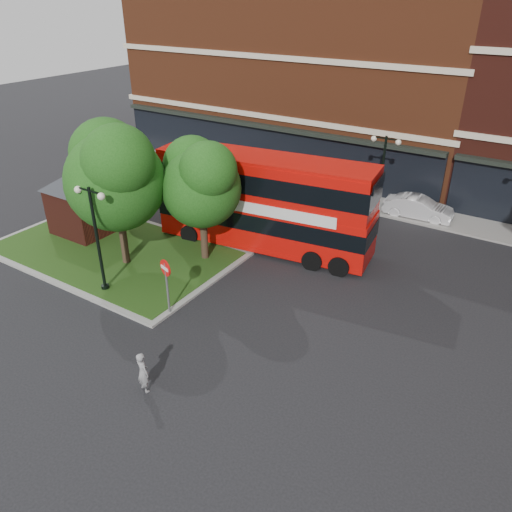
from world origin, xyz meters
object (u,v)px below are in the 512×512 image
Objects in this scene: woman at (143,372)px; car_white at (418,208)px; car_silver at (340,191)px; bus at (264,197)px.

woman reaches higher than car_white.
car_white is at bearing -84.82° from car_silver.
bus is at bearing -62.69° from woman.
bus is at bearing 140.84° from car_white.
woman is at bearing -170.14° from car_silver.
car_silver is 5.07m from car_white.
car_white is at bearing 47.11° from bus.
car_white is (3.48, 19.50, -0.12)m from woman.
woman is at bearing 166.16° from car_white.
woman is 0.39× the size of car_white.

